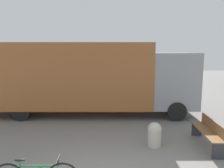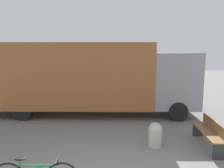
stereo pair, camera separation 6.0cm
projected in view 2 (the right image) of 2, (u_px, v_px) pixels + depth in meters
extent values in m
cube|color=#99592D|center=(73.00, 75.00, 10.05)|extent=(7.16, 2.57, 2.83)
cube|color=gray|center=(172.00, 79.00, 10.00)|extent=(1.96, 2.44, 2.41)
cylinder|color=black|center=(166.00, 100.00, 11.28)|extent=(0.81, 0.28, 0.81)
cylinder|color=black|center=(178.00, 111.00, 9.08)|extent=(0.81, 0.28, 0.81)
cylinder|color=black|center=(40.00, 99.00, 11.38)|extent=(0.81, 0.28, 0.81)
cylinder|color=black|center=(22.00, 111.00, 9.19)|extent=(0.81, 0.28, 0.81)
cube|color=brown|center=(208.00, 132.00, 6.59)|extent=(0.47, 1.80, 0.04)
cube|color=brown|center=(214.00, 127.00, 6.56)|extent=(0.10, 1.78, 0.36)
cube|color=#2D2D33|center=(219.00, 152.00, 5.80)|extent=(0.34, 0.06, 0.45)
cube|color=#2D2D33|center=(198.00, 130.00, 7.46)|extent=(0.34, 0.06, 0.45)
cylinder|color=#26723F|center=(35.00, 165.00, 4.36)|extent=(0.91, 0.06, 0.04)
cylinder|color=#26723F|center=(20.00, 163.00, 4.35)|extent=(0.03, 0.03, 0.11)
ellipsoid|color=black|center=(20.00, 159.00, 4.34)|extent=(0.22, 0.10, 0.05)
cylinder|color=black|center=(58.00, 162.00, 4.36)|extent=(0.03, 0.03, 0.14)
cylinder|color=black|center=(58.00, 159.00, 4.35)|extent=(0.04, 0.44, 0.02)
cylinder|color=#B2AD9E|center=(155.00, 138.00, 6.64)|extent=(0.41, 0.41, 0.53)
sphere|color=#B2AD9E|center=(155.00, 129.00, 6.60)|extent=(0.43, 0.43, 0.43)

